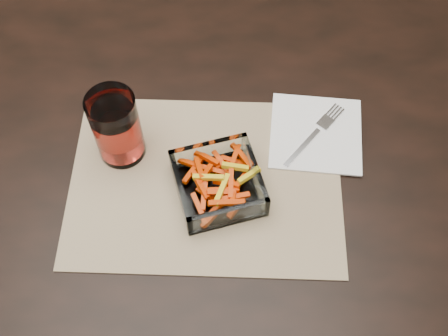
% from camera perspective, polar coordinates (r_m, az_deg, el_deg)
% --- Properties ---
extents(dining_table, '(1.60, 0.90, 0.75)m').
position_cam_1_polar(dining_table, '(1.03, -7.83, -3.35)').
color(dining_table, black).
rests_on(dining_table, ground).
extents(placemat, '(0.46, 0.35, 0.00)m').
position_cam_1_polar(placemat, '(0.94, -1.88, -1.35)').
color(placemat, tan).
rests_on(placemat, dining_table).
extents(glass_bowl, '(0.16, 0.16, 0.05)m').
position_cam_1_polar(glass_bowl, '(0.91, -0.60, -1.67)').
color(glass_bowl, white).
rests_on(glass_bowl, placemat).
extents(tumbler, '(0.08, 0.08, 0.14)m').
position_cam_1_polar(tumbler, '(0.93, -10.81, 3.92)').
color(tumbler, white).
rests_on(tumbler, placemat).
extents(napkin, '(0.17, 0.17, 0.00)m').
position_cam_1_polar(napkin, '(0.99, 9.32, 3.50)').
color(napkin, white).
rests_on(napkin, placemat).
extents(fork, '(0.12, 0.13, 0.00)m').
position_cam_1_polar(fork, '(0.99, 9.27, 3.53)').
color(fork, silver).
rests_on(fork, napkin).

